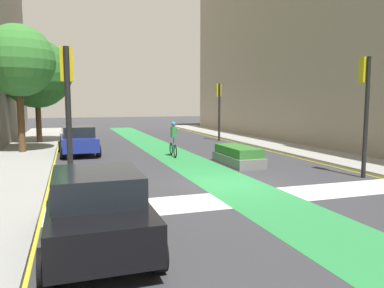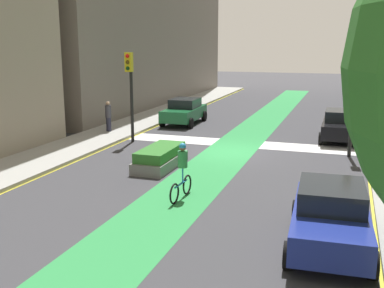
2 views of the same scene
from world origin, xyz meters
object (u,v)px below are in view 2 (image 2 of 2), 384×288
Objects in this scene: traffic_signal_near_right at (130,80)px; cyclist_in_lane at (182,170)px; traffic_signal_near_left at (354,88)px; pedestrian_sidewalk_right_a at (108,116)px; car_green_right_near at (184,111)px; median_planter at (160,158)px; car_black_left_near at (341,125)px; car_blue_left_far at (330,216)px.

cyclist_in_lane is (-5.44, 7.51, -2.21)m from traffic_signal_near_right.
traffic_signal_near_left is at bearing -124.04° from cyclist_in_lane.
traffic_signal_near_left is at bearing 173.52° from pedestrian_sidewalk_right_a.
car_green_right_near is at bearing -96.38° from traffic_signal_near_right.
traffic_signal_near_right is 5.96m from median_planter.
car_green_right_near is at bearing -122.85° from pedestrian_sidewalk_right_a.
cyclist_in_lane is (4.73, 11.49, 0.17)m from car_black_left_near.
car_green_right_near is 9.74m from car_black_left_near.
cyclist_in_lane reaches higher than median_planter.
cyclist_in_lane is at bearing 125.95° from traffic_signal_near_right.
median_planter is (2.16, -3.38, -0.57)m from cyclist_in_lane.
traffic_signal_near_right reaches higher than median_planter.
pedestrian_sidewalk_right_a reaches higher than car_blue_left_far.
car_blue_left_far is 16.92m from pedestrian_sidewalk_right_a.
car_black_left_near is 2.50× the size of pedestrian_sidewalk_right_a.
car_black_left_near is (-9.49, 2.19, 0.00)m from car_green_right_near.
traffic_signal_near_right is 14.36m from car_blue_left_far.
car_green_right_near and car_blue_left_far have the same top height.
cyclist_in_lane reaches higher than car_blue_left_far.
traffic_signal_near_right is at bearing 83.62° from car_green_right_near.
traffic_signal_near_left is 1.05× the size of car_black_left_near.
median_planter is (-5.51, 5.79, -0.61)m from pedestrian_sidewalk_right_a.
median_planter is at bearing 49.65° from car_black_left_near.
traffic_signal_near_left reaches higher than median_planter.
cyclist_in_lane is 4.05m from median_planter.
cyclist_in_lane is at bearing 55.96° from traffic_signal_near_left.
car_black_left_near is (0.48, -3.78, -2.29)m from traffic_signal_near_left.
traffic_signal_near_right reaches higher than car_green_right_near.
car_black_left_near is at bearing -112.38° from cyclist_in_lane.
traffic_signal_near_right is 2.46× the size of cyclist_in_lane.
car_blue_left_far is 5.30m from cyclist_in_lane.
car_blue_left_far is (-9.53, 15.98, 0.00)m from car_green_right_near.
pedestrian_sidewalk_right_a is 0.53× the size of median_planter.
traffic_signal_near_left reaches higher than pedestrian_sidewalk_right_a.
traffic_signal_near_right is 2.71× the size of pedestrian_sidewalk_right_a.
traffic_signal_near_left is 10.27m from car_blue_left_far.
median_planter is (6.93, -5.68, -0.40)m from car_blue_left_far.
pedestrian_sidewalk_right_a is (7.67, -9.18, 0.04)m from cyclist_in_lane.
traffic_signal_near_left is 2.62× the size of pedestrian_sidewalk_right_a.
pedestrian_sidewalk_right_a is at bearing -46.44° from median_planter.
pedestrian_sidewalk_right_a reaches higher than car_green_right_near.
car_green_right_near is at bearing -70.85° from cyclist_in_lane.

